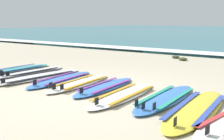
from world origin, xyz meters
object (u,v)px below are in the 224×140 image
surfboard_3 (61,79)px  surfboard_4 (80,83)px  surfboard_1 (31,72)px  surfboard_6 (124,95)px  surfboard_2 (37,77)px  surfboard_8 (196,109)px  surfboard_0 (17,69)px  surfboard_7 (166,98)px  surfboard_5 (105,87)px

surfboard_3 → surfboard_4: same height
surfboard_1 → surfboard_3: (1.28, -0.17, -0.00)m
surfboard_6 → surfboard_3: bearing=170.8°
surfboard_1 → surfboard_2: bearing=-27.1°
surfboard_8 → surfboard_0: bearing=174.0°
surfboard_1 → surfboard_4: 1.90m
surfboard_3 → surfboard_7: size_ratio=1.00×
surfboard_2 → surfboard_6: 2.57m
surfboard_0 → surfboard_8: same height
surfboard_4 → surfboard_7: size_ratio=0.96×
surfboard_2 → surfboard_4: same height
surfboard_0 → surfboard_6: size_ratio=1.01×
surfboard_6 → surfboard_4: bearing=168.6°
surfboard_3 → surfboard_6: (1.88, -0.31, 0.00)m
surfboard_5 → surfboard_6: same height
surfboard_3 → surfboard_4: (0.60, -0.05, 0.00)m
surfboard_3 → surfboard_7: (2.59, -0.07, 0.00)m
surfboard_1 → surfboard_5: (2.52, -0.17, -0.00)m
surfboard_1 → surfboard_3: size_ratio=0.99×
surfboard_0 → surfboard_2: 1.29m
surfboard_7 → surfboard_8: same height
surfboard_2 → surfboard_3: bearing=11.2°
surfboard_7 → surfboard_3: bearing=178.5°
surfboard_3 → surfboard_4: size_ratio=1.04×
surfboard_5 → surfboard_1: bearing=176.1°
surfboard_3 → surfboard_8: (3.20, -0.32, -0.00)m
surfboard_4 → surfboard_8: (2.60, -0.28, -0.00)m
surfboard_6 → surfboard_8: (1.32, -0.02, -0.00)m
surfboard_4 → surfboard_8: 2.61m
surfboard_1 → surfboard_7: same height
surfboard_7 → surfboard_0: bearing=176.5°
surfboard_3 → surfboard_6: 1.91m
surfboard_2 → surfboard_8: same height
surfboard_2 → surfboard_3: (0.68, 0.13, -0.00)m
surfboard_0 → surfboard_8: bearing=-6.0°
surfboard_1 → surfboard_2: (0.60, -0.31, -0.00)m
surfboard_6 → surfboard_8: size_ratio=0.88×
surfboard_5 → surfboard_8: size_ratio=0.83×
surfboard_1 → surfboard_6: bearing=-8.6°
surfboard_5 → surfboard_7: 1.35m
surfboard_3 → surfboard_5: same height
surfboard_4 → surfboard_5: (0.64, 0.05, -0.00)m
surfboard_3 → surfboard_5: size_ratio=1.09×
surfboard_0 → surfboard_4: (2.52, -0.26, 0.00)m
surfboard_4 → surfboard_6: size_ratio=0.98×
surfboard_5 → surfboard_8: (1.96, -0.33, -0.00)m
surfboard_1 → surfboard_6: 3.20m
surfboard_0 → surfboard_8: size_ratio=0.88×
surfboard_1 → surfboard_8: same height
surfboard_0 → surfboard_5: bearing=-3.8°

